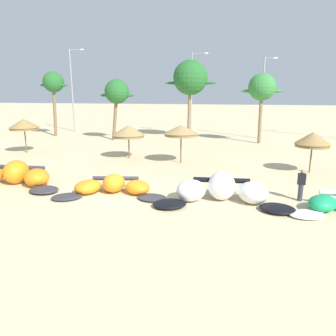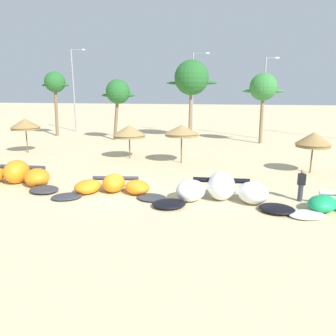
{
  "view_description": "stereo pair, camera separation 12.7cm",
  "coord_description": "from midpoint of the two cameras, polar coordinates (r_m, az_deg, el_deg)",
  "views": [
    {
      "loc": [
        6.02,
        -15.64,
        5.33
      ],
      "look_at": [
        2.24,
        2.0,
        1.0
      ],
      "focal_mm": 33.84,
      "sensor_mm": 36.0,
      "label": 1
    },
    {
      "loc": [
        6.15,
        -15.61,
        5.33
      ],
      "look_at": [
        2.24,
        2.0,
        1.0
      ],
      "focal_mm": 33.84,
      "sensor_mm": 36.0,
      "label": 2
    }
  ],
  "objects": [
    {
      "name": "person_near_kites",
      "position": [
        17.11,
        22.66,
        -2.85
      ],
      "size": [
        0.36,
        0.24,
        1.62
      ],
      "color": "#383842",
      "rests_on": "ground"
    },
    {
      "name": "kite_left",
      "position": [
        20.69,
        -26.34,
        -1.33
      ],
      "size": [
        7.05,
        3.42,
        1.4
      ],
      "color": "#333338",
      "rests_on": "ground"
    },
    {
      "name": "beach_umbrella_outermost",
      "position": [
        23.19,
        24.49,
        4.72
      ],
      "size": [
        2.3,
        2.3,
        2.77
      ],
      "color": "brown",
      "rests_on": "ground"
    },
    {
      "name": "palm_leftmost",
      "position": [
        41.92,
        -20.02,
        14.11
      ],
      "size": [
        3.72,
        2.48,
        7.78
      ],
      "color": "brown",
      "rests_on": "ground"
    },
    {
      "name": "lamppost_west",
      "position": [
        45.97,
        -16.83,
        13.83
      ],
      "size": [
        2.16,
        0.24,
        10.9
      ],
      "color": "gray",
      "rests_on": "ground"
    },
    {
      "name": "beach_umbrella_near_palms",
      "position": [
        24.1,
        2.22,
        6.78
      ],
      "size": [
        2.64,
        2.64,
        2.93
      ],
      "color": "brown",
      "rests_on": "ground"
    },
    {
      "name": "lamppost_east_center",
      "position": [
        38.87,
        16.71,
        12.61
      ],
      "size": [
        1.52,
        0.24,
        9.19
      ],
      "color": "gray",
      "rests_on": "ground"
    },
    {
      "name": "kite_left_of_center",
      "position": [
        17.31,
        -10.13,
        -3.34
      ],
      "size": [
        6.17,
        3.42,
        0.98
      ],
      "color": "#333338",
      "rests_on": "ground"
    },
    {
      "name": "lamppost_west_center",
      "position": [
        40.29,
        4.37,
        13.81
      ],
      "size": [
        2.08,
        0.24,
        10.0
      ],
      "color": "gray",
      "rests_on": "ground"
    },
    {
      "name": "beach_umbrella_middle",
      "position": [
        26.12,
        -7.27,
        6.59
      ],
      "size": [
        2.7,
        2.7,
        2.73
      ],
      "color": "brown",
      "rests_on": "ground"
    },
    {
      "name": "beach_umbrella_near_van",
      "position": [
        31.1,
        -24.64,
        7.19
      ],
      "size": [
        2.57,
        2.57,
        3.05
      ],
      "color": "brown",
      "rests_on": "ground"
    },
    {
      "name": "ground_plane",
      "position": [
        17.59,
        -8.76,
        -4.3
      ],
      "size": [
        260.0,
        260.0,
        0.0
      ],
      "primitive_type": "plane",
      "color": "beige"
    },
    {
      "name": "palm_left",
      "position": [
        36.51,
        -9.33,
        13.26
      ],
      "size": [
        4.03,
        2.69,
        6.74
      ],
      "color": "brown",
      "rests_on": "ground"
    },
    {
      "name": "palm_left_of_gap",
      "position": [
        37.47,
        3.95,
        15.84
      ],
      "size": [
        5.89,
        3.92,
        8.91
      ],
      "color": "#7F6647",
      "rests_on": "ground"
    },
    {
      "name": "palm_center_left",
      "position": [
        35.06,
        16.48,
        13.66
      ],
      "size": [
        4.21,
        2.8,
        7.27
      ],
      "color": "#7F6647",
      "rests_on": "ground"
    },
    {
      "name": "kite_center",
      "position": [
        15.95,
        9.44,
        -4.13
      ],
      "size": [
        6.95,
        3.44,
        1.44
      ],
      "color": "black",
      "rests_on": "ground"
    }
  ]
}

